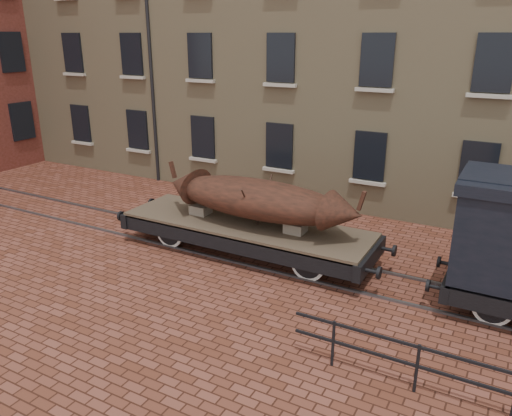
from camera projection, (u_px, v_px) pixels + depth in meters
The scene contains 5 objects.
ground at pixel (280, 261), 14.40m from camera, with size 90.00×90.00×0.00m, color #56291B.
warehouse_cream at pixel (469, 12), 19.00m from camera, with size 40.00×10.19×14.00m.
rail_track at pixel (280, 260), 14.39m from camera, with size 30.00×1.52×0.06m.
flatcar_wagon at pixel (246, 229), 14.66m from camera, with size 8.44×2.29×1.27m.
iron_boat at pixel (257, 199), 14.15m from camera, with size 6.28×1.84×1.51m.
Camera 1 is at (5.67, -11.81, 6.22)m, focal length 35.00 mm.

